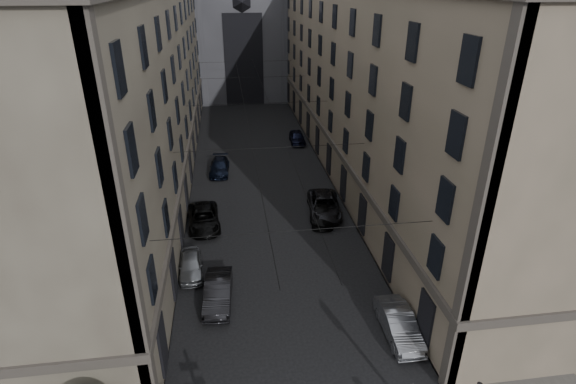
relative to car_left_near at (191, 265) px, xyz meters
name	(u,v)px	position (x,y,z in m)	size (l,w,h in m)	color
sidewalk_left	(159,174)	(-4.34, 18.21, -0.62)	(7.00, 80.00, 0.15)	#383533
sidewalk_right	(354,164)	(16.66, 18.21, -0.62)	(7.00, 80.00, 0.15)	#383533
building_left	(116,86)	(-7.28, 18.21, 8.65)	(13.60, 60.60, 18.85)	#453E35
building_right	(387,79)	(19.60, 18.21, 8.65)	(13.60, 60.60, 18.85)	brown
tram_wires	(257,104)	(6.16, 17.84, 6.56)	(14.00, 60.00, 0.43)	black
car_left_near	(191,265)	(0.00, 0.00, 0.00)	(1.63, 4.06, 1.38)	slate
car_left_midnear	(218,292)	(1.88, -3.34, 0.09)	(1.65, 4.72, 1.56)	black
car_left_midfar	(204,218)	(0.69, 6.61, 0.06)	(2.50, 5.41, 1.50)	black
car_left_far	(219,167)	(1.96, 17.88, 0.00)	(1.95, 4.79, 1.39)	black
car_right_near	(399,324)	(12.15, -7.70, 0.08)	(1.62, 4.66, 1.54)	slate
car_right_midnear	(324,205)	(11.01, 7.45, 0.12)	(2.69, 5.82, 1.62)	black
car_right_midfar	(321,214)	(10.53, 6.27, -0.05)	(1.79, 4.41, 1.28)	black
car_right_far	(297,137)	(11.56, 26.24, 0.05)	(1.76, 4.38, 1.49)	black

